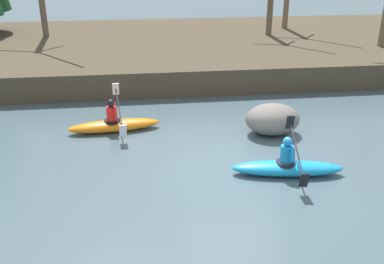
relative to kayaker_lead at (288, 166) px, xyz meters
name	(u,v)px	position (x,y,z in m)	size (l,w,h in m)	color
ground_plane	(237,166)	(-1.13, 0.60, -0.22)	(90.00, 90.00, 0.00)	#425660
riverbank_far	(188,49)	(-1.13, 11.47, 0.26)	(44.00, 11.08, 0.97)	#473D2D
kayaker_lead	(288,166)	(0.00, 0.00, 0.00)	(2.80, 2.07, 1.20)	#1993D6
kayaker_middle	(115,124)	(-4.29, 3.24, 0.00)	(2.79, 2.07, 1.20)	orange
boulder_midstream	(272,119)	(0.31, 2.48, 0.23)	(1.59, 1.25, 0.90)	slate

